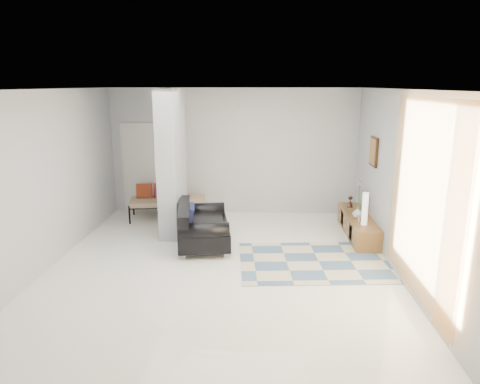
{
  "coord_description": "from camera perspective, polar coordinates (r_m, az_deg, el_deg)",
  "views": [
    {
      "loc": [
        0.63,
        -6.47,
        2.87
      ],
      "look_at": [
        0.27,
        0.6,
        1.08
      ],
      "focal_mm": 32.0,
      "sensor_mm": 36.0,
      "label": 1
    }
  ],
  "objects": [
    {
      "name": "floor",
      "position": [
        7.1,
        -2.45,
        -9.66
      ],
      "size": [
        6.0,
        6.0,
        0.0
      ],
      "primitive_type": "plane",
      "color": "white",
      "rests_on": "ground"
    },
    {
      "name": "ceiling",
      "position": [
        6.5,
        -2.71,
        13.55
      ],
      "size": [
        6.0,
        6.0,
        0.0
      ],
      "primitive_type": "plane",
      "rotation": [
        3.14,
        0.0,
        0.0
      ],
      "color": "white",
      "rests_on": "wall_back"
    },
    {
      "name": "wall_back",
      "position": [
        9.6,
        -0.88,
        5.37
      ],
      "size": [
        6.0,
        0.0,
        6.0
      ],
      "primitive_type": "plane",
      "rotation": [
        1.57,
        0.0,
        0.0
      ],
      "color": "#B5B7BA",
      "rests_on": "ground"
    },
    {
      "name": "wall_front",
      "position": [
        3.82,
        -6.88,
        -8.57
      ],
      "size": [
        6.0,
        0.0,
        6.0
      ],
      "primitive_type": "plane",
      "rotation": [
        -1.57,
        0.0,
        0.0
      ],
      "color": "#B5B7BA",
      "rests_on": "ground"
    },
    {
      "name": "wall_left",
      "position": [
        7.45,
        -24.16,
        1.54
      ],
      "size": [
        0.0,
        6.0,
        6.0
      ],
      "primitive_type": "plane",
      "rotation": [
        1.57,
        0.0,
        1.57
      ],
      "color": "#B5B7BA",
      "rests_on": "ground"
    },
    {
      "name": "wall_right",
      "position": [
        6.96,
        20.58,
        1.08
      ],
      "size": [
        0.0,
        6.0,
        6.0
      ],
      "primitive_type": "plane",
      "rotation": [
        1.57,
        0.0,
        -1.57
      ],
      "color": "#B5B7BA",
      "rests_on": "ground"
    },
    {
      "name": "partition_column",
      "position": [
        8.38,
        -9.06,
        3.9
      ],
      "size": [
        0.35,
        1.2,
        2.8
      ],
      "primitive_type": "cube",
      "color": "#A5AAAC",
      "rests_on": "floor"
    },
    {
      "name": "hallway_door",
      "position": [
        9.99,
        -13.01,
        3.14
      ],
      "size": [
        0.85,
        0.06,
        2.04
      ],
      "primitive_type": "cube",
      "color": "silver",
      "rests_on": "floor"
    },
    {
      "name": "curtain",
      "position": [
        5.87,
        23.16,
        -0.99
      ],
      "size": [
        0.0,
        2.55,
        2.55
      ],
      "primitive_type": "plane",
      "rotation": [
        1.57,
        0.0,
        1.57
      ],
      "color": "#FFA743",
      "rests_on": "wall_right"
    },
    {
      "name": "wall_art",
      "position": [
        8.38,
        17.4,
        5.16
      ],
      "size": [
        0.04,
        0.45,
        0.55
      ],
      "primitive_type": "cube",
      "color": "#301C0D",
      "rests_on": "wall_right"
    },
    {
      "name": "media_console",
      "position": [
        8.67,
        15.41,
        -4.27
      ],
      "size": [
        0.45,
        1.94,
        0.8
      ],
      "color": "brown",
      "rests_on": "floor"
    },
    {
      "name": "loveseat",
      "position": [
        7.84,
        -5.35,
        -4.56
      ],
      "size": [
        1.11,
        1.63,
        0.76
      ],
      "rotation": [
        0.0,
        0.0,
        0.16
      ],
      "color": "silver",
      "rests_on": "floor"
    },
    {
      "name": "daybed",
      "position": [
        9.5,
        -9.72,
        -0.97
      ],
      "size": [
        1.71,
        0.94,
        0.77
      ],
      "rotation": [
        0.0,
        0.0,
        0.16
      ],
      "color": "black",
      "rests_on": "floor"
    },
    {
      "name": "area_rug",
      "position": [
        7.32,
        10.43,
        -9.09
      ],
      "size": [
        2.72,
        1.93,
        0.01
      ],
      "primitive_type": "cube",
      "rotation": [
        0.0,
        0.0,
        0.08
      ],
      "color": "beige",
      "rests_on": "floor"
    },
    {
      "name": "cylinder_lamp",
      "position": [
        8.0,
        16.33,
        -2.16
      ],
      "size": [
        0.11,
        0.11,
        0.6
      ],
      "primitive_type": "cylinder",
      "color": "white",
      "rests_on": "media_console"
    },
    {
      "name": "bronze_figurine",
      "position": [
        9.1,
        14.48,
        -1.24
      ],
      "size": [
        0.12,
        0.12,
        0.24
      ],
      "primitive_type": null,
      "rotation": [
        0.0,
        0.0,
        -0.01
      ],
      "color": "black",
      "rests_on": "media_console"
    },
    {
      "name": "vase",
      "position": [
        8.42,
        15.44,
        -2.67
      ],
      "size": [
        0.2,
        0.2,
        0.21
      ],
      "primitive_type": "imported",
      "rotation": [
        0.0,
        0.0,
        0.0
      ],
      "color": "silver",
      "rests_on": "media_console"
    }
  ]
}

